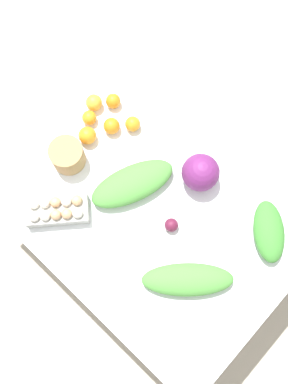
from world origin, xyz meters
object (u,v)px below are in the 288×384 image
Objects in this scene: beet_root at (171,225)px; orange_4 at (133,124)px; greens_bunch_beet_tops at (188,280)px; orange_1 at (89,118)px; greens_bunch_scallion at (269,231)px; egg_carton at (57,210)px; orange_3 at (112,126)px; orange_0 at (113,101)px; cabbage_purple at (201,173)px; greens_bunch_chard at (132,184)px; orange_2 at (94,103)px; orange_5 at (87,136)px; paper_bag at (67,155)px.

orange_4 is (-0.43, 0.22, 0.00)m from beet_root.
greens_bunch_beet_tops reaches higher than orange_1.
greens_bunch_scallion is at bearing 38.92° from beet_root.
egg_carton reaches higher than orange_3.
cabbage_purple is at bearing -0.35° from orange_0.
greens_bunch_chard is 5.04× the size of orange_2.
orange_3 reaches higher than beet_root.
greens_bunch_scallion is 3.28× the size of orange_5.
beet_root is (0.39, 0.28, -0.01)m from egg_carton.
egg_carton is 3.45× the size of orange_5.
paper_bag is 2.15× the size of orange_4.
orange_5 is (-0.10, -0.18, 0.01)m from orange_4.
egg_carton is at bearing -76.70° from orange_3.
cabbage_purple is 0.43× the size of greens_bunch_beet_tops.
cabbage_purple is 2.47× the size of orange_1.
greens_bunch_scallion is 0.80m from orange_3.
orange_0 is at bearing -179.38° from greens_bunch_scallion.
orange_3 is (-0.10, 0.43, -0.01)m from egg_carton.
greens_bunch_beet_tops is at bearing -31.86° from beet_root.
paper_bag is 0.33m from orange_0.
paper_bag is 0.28m from orange_2.
orange_3 is at bearing -130.27° from orange_4.
greens_bunch_scallion is 4.48× the size of beet_root.
orange_1 is at bearing -110.41° from egg_carton.
greens_bunch_scallion is at bearing 169.37° from egg_carton.
cabbage_purple is at bearing 34.52° from paper_bag.
cabbage_purple is at bearing 22.21° from orange_5.
orange_3 is at bearing -168.31° from cabbage_purple.
orange_1 is (-0.78, 0.23, -0.01)m from greens_bunch_beet_tops.
greens_bunch_scallion is (0.69, 0.53, -0.00)m from egg_carton.
orange_2 is 0.93× the size of orange_5.
greens_bunch_chard is 5.55× the size of orange_0.
orange_4 is at bearing -177.60° from greens_bunch_scallion.
orange_0 is at bearing 179.65° from cabbage_purple.
paper_bag is 1.84× the size of orange_5.
orange_4 is at bearing 33.98° from orange_1.
greens_bunch_beet_tops is at bearing -3.02° from paper_bag.
orange_4 is at bearing 72.62° from paper_bag.
orange_1 is 0.09m from orange_5.
orange_2 is 0.14m from orange_3.
greens_bunch_scallion is 4.00× the size of orange_1.
orange_0 is 0.85× the size of orange_5.
orange_5 is (0.06, -0.07, 0.01)m from orange_1.
greens_bunch_chard reaches higher than beet_root.
beet_root is 0.85× the size of orange_4.
greens_bunch_beet_tops is 0.84m from orange_0.
egg_carton is 0.44m from orange_1.
greens_bunch_beet_tops is (0.25, -0.36, -0.04)m from cabbage_purple.
cabbage_purple reaches higher than beet_root.
orange_5 is at bearing -79.69° from orange_0.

